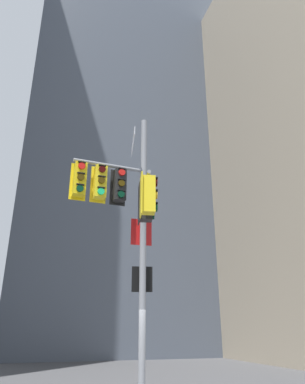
% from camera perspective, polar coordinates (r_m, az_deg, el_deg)
% --- Properties ---
extents(building_mid_block, '(17.82, 17.82, 38.16)m').
position_cam_1_polar(building_mid_block, '(39.27, -5.79, 4.87)').
color(building_mid_block, '#4C5460').
rests_on(building_mid_block, ground).
extents(signal_pole_assembly, '(2.57, 2.53, 8.48)m').
position_cam_1_polar(signal_pole_assembly, '(10.26, -4.26, -2.67)').
color(signal_pole_assembly, gray).
rests_on(signal_pole_assembly, ground).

